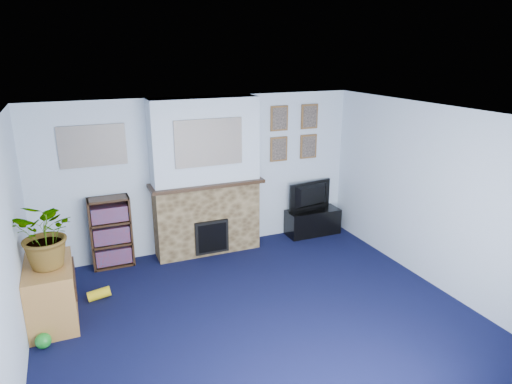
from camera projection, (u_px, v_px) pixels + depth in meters
name	position (u px, v px, depth m)	size (l,w,h in m)	color
floor	(259.00, 318.00, 5.44)	(5.00, 4.50, 0.01)	black
ceiling	(259.00, 116.00, 4.71)	(5.00, 4.50, 0.01)	white
wall_back	(202.00, 175.00, 7.05)	(5.00, 0.04, 2.40)	silver
wall_front	(389.00, 336.00, 3.10)	(5.00, 0.04, 2.40)	silver
wall_left	(7.00, 263.00, 4.15)	(0.04, 4.50, 2.40)	silver
wall_right	(434.00, 197.00, 6.00)	(0.04, 4.50, 2.40)	silver
chimney_breast	(206.00, 179.00, 6.88)	(1.72, 0.50, 2.40)	brown
collage_main	(209.00, 143.00, 6.52)	(1.00, 0.03, 0.68)	gray
collage_left	(93.00, 146.00, 6.30)	(0.90, 0.03, 0.58)	gray
portrait_tl	(279.00, 118.00, 7.28)	(0.30, 0.03, 0.40)	brown
portrait_tr	(309.00, 117.00, 7.48)	(0.30, 0.03, 0.40)	brown
portrait_bl	(279.00, 149.00, 7.43)	(0.30, 0.03, 0.40)	brown
portrait_br	(308.00, 146.00, 7.63)	(0.30, 0.03, 0.40)	brown
tv_stand	(313.00, 221.00, 7.84)	(0.92, 0.39, 0.43)	black
television	(313.00, 196.00, 7.73)	(0.83, 0.11, 0.48)	black
bookshelf	(111.00, 234.00, 6.61)	(0.58, 0.28, 1.05)	#301E11
sideboard	(51.00, 294.00, 5.28)	(0.51, 0.92, 0.72)	#B37939
potted_plant	(47.00, 233.00, 5.03)	(0.72, 0.62, 0.79)	#26661E
mantel_clock	(200.00, 178.00, 6.79)	(0.10, 0.06, 0.14)	gold
mantel_candle	(226.00, 175.00, 6.94)	(0.05, 0.05, 0.15)	#B2BFC6
mantel_teddy	(172.00, 182.00, 6.63)	(0.13, 0.13, 0.13)	gray
mantel_can	(249.00, 173.00, 7.08)	(0.05, 0.05, 0.11)	blue
green_crate	(48.00, 323.00, 5.08)	(0.31, 0.25, 0.25)	#198C26
toy_ball	(43.00, 340.00, 4.86)	(0.17, 0.17, 0.17)	#198C26
toy_block	(64.00, 317.00, 5.25)	(0.17, 0.17, 0.21)	blue
toy_tube	(99.00, 294.00, 5.82)	(0.13, 0.13, 0.28)	yellow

